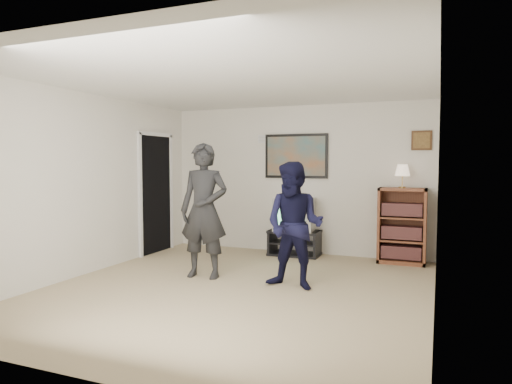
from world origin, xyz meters
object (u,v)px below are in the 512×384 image
Objects in this scene: media_stand at (295,243)px; bookshelf at (402,226)px; crt_television at (295,214)px; person_short at (295,225)px; person_tall at (204,210)px.

bookshelf is at bearing 0.85° from media_stand.
crt_television is at bearing -178.31° from bookshelf.
person_short is at bearing -78.74° from crt_television.
person_tall is 1.16× the size of person_short.
bookshelf is (1.70, 0.05, 0.37)m from media_stand.
media_stand is 0.54× the size of person_short.
person_tall is at bearing -116.76° from crt_television.
crt_television is 0.41× the size of person_short.
person_tall is at bearing -141.90° from bookshelf.
crt_television reaches higher than media_stand.
person_short reaches higher than crt_television.
crt_television is 0.55× the size of bookshelf.
person_short is (1.29, -0.07, -0.12)m from person_tall.
person_short reaches higher than bookshelf.
person_tall reaches higher than crt_television.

